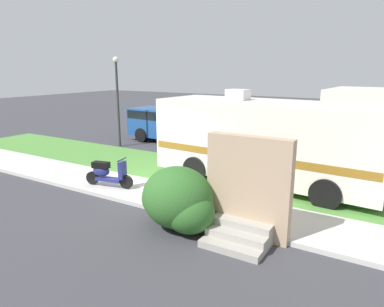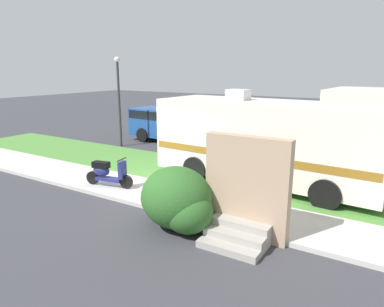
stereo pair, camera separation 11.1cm
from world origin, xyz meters
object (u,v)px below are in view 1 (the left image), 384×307
Objects in this scene: motorhome_rv at (270,139)px; scooter at (107,173)px; bottle_green at (234,202)px; pickup_truck_near at (168,124)px; bottle_spare at (237,205)px; street_lamp_post at (117,93)px; bicycle at (186,191)px.

scooter is at bearing -142.12° from motorhome_rv.
motorhome_rv reaches higher than bottle_green.
pickup_truck_near is at bearing 135.82° from bottle_green.
scooter reaches higher than bottle_spare.
street_lamp_post is (-8.57, 4.70, 2.45)m from bottle_spare.
bottle_green is at bearing -90.42° from motorhome_rv.
pickup_truck_near reaches higher than bottle_green.
pickup_truck_near is 1.22× the size of street_lamp_post.
pickup_truck_near is 18.40× the size of bottle_green.
scooter is 4.30m from bottle_green.
pickup_truck_near is at bearing 110.70° from scooter.
bicycle is 0.39× the size of street_lamp_post.
pickup_truck_near is (-5.77, 7.35, 0.46)m from bicycle.
motorhome_rv is 29.87× the size of bottle_spare.
scooter reaches higher than bicycle.
bicycle is 9.35m from pickup_truck_near.
bottle_green is (7.06, -6.86, -0.70)m from pickup_truck_near.
bottle_spare is 0.06× the size of street_lamp_post.
scooter is 5.76× the size of bottle_green.
scooter is at bearing -174.21° from bottle_spare.
motorhome_rv is at bearing 67.97° from bicycle.
pickup_truck_near is (-2.81, 7.44, 0.37)m from scooter.
scooter is 6.96m from street_lamp_post.
bicycle is at bearing -166.03° from bottle_spare.
bicycle reaches higher than bottle_green.
street_lamp_post reaches higher than pickup_truck_near.
bottle_spare is (4.37, 0.44, -0.35)m from scooter.
motorhome_rv reaches higher than bottle_spare.
bottle_spare is at bearing -47.31° from bottle_green.
scooter reaches higher than bottle_green.
bicycle is 9.03m from street_lamp_post.
bicycle is at bearing 1.79° from scooter.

